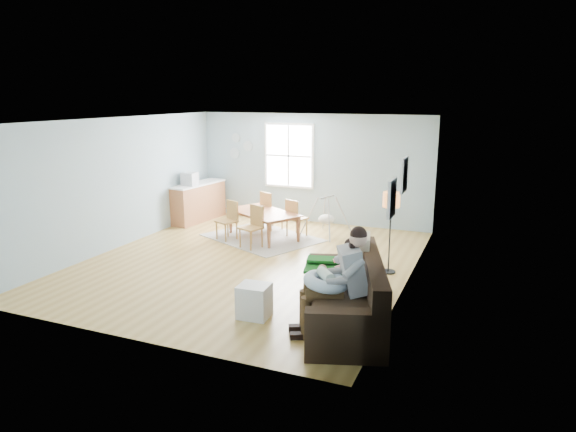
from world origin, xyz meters
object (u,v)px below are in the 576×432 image
at_px(dining_table, 262,225).
at_px(baby_swing, 326,219).
at_px(monitor, 189,179).
at_px(father, 339,277).
at_px(chair_nw, 269,208).
at_px(toddler, 343,264).
at_px(chair_se, 254,224).
at_px(sofa, 349,301).
at_px(counter, 198,202).
at_px(storage_cube, 254,301).
at_px(chair_sw, 229,218).
at_px(floor_lamp, 391,207).
at_px(chair_ne, 295,216).

xyz_separation_m(dining_table, baby_swing, (1.27, 0.73, 0.10)).
xyz_separation_m(monitor, baby_swing, (3.50, 0.17, -0.72)).
bearing_deg(father, baby_swing, 110.11).
bearing_deg(baby_swing, chair_nw, -179.41).
distance_m(toddler, baby_swing, 4.39).
distance_m(chair_se, baby_swing, 1.83).
xyz_separation_m(father, dining_table, (-2.97, 3.91, -0.50)).
height_order(sofa, dining_table, sofa).
distance_m(chair_nw, counter, 2.07).
relative_size(storage_cube, chair_sw, 0.57).
distance_m(storage_cube, chair_sw, 4.21).
bearing_deg(sofa, floor_lamp, 87.84).
relative_size(storage_cube, counter, 0.28).
bearing_deg(chair_sw, chair_se, -24.52).
xyz_separation_m(father, chair_sw, (-3.61, 3.55, -0.32)).
distance_m(floor_lamp, monitor, 5.61).
height_order(chair_ne, monitor, monitor).
relative_size(counter, monitor, 5.23).
bearing_deg(father, chair_sw, 135.44).
xyz_separation_m(father, chair_nw, (-3.12, 4.62, -0.28)).
relative_size(toddler, storage_cube, 1.91).
bearing_deg(monitor, sofa, -38.07).
distance_m(chair_sw, counter, 2.00).
bearing_deg(father, dining_table, 127.21).
height_order(sofa, toddler, toddler).
distance_m(chair_nw, baby_swing, 1.42).
distance_m(storage_cube, monitor, 5.97).
bearing_deg(counter, chair_sw, -38.40).
distance_m(toddler, floor_lamp, 2.20).
height_order(storage_cube, chair_ne, chair_ne).
xyz_separation_m(sofa, chair_sw, (-3.65, 3.19, 0.15)).
relative_size(floor_lamp, dining_table, 0.86).
xyz_separation_m(chair_ne, monitor, (-2.87, 0.20, 0.64)).
bearing_deg(chair_nw, floor_lamp, -30.66).
bearing_deg(baby_swing, chair_sw, -150.48).
distance_m(floor_lamp, baby_swing, 2.78).
distance_m(father, toddler, 0.57).
bearing_deg(floor_lamp, chair_ne, 147.45).
bearing_deg(floor_lamp, father, -92.62).
xyz_separation_m(toddler, chair_sw, (-3.49, 3.00, -0.32)).
distance_m(floor_lamp, chair_se, 3.08).
bearing_deg(toddler, chair_nw, 126.39).
xyz_separation_m(dining_table, chair_se, (0.14, -0.71, 0.20)).
distance_m(storage_cube, counter, 6.14).
distance_m(chair_nw, monitor, 2.18).
bearing_deg(chair_sw, floor_lamp, -12.87).
height_order(toddler, baby_swing, toddler).
bearing_deg(storage_cube, chair_nw, 111.80).
bearing_deg(floor_lamp, chair_nw, 149.34).
bearing_deg(counter, sofa, -40.35).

